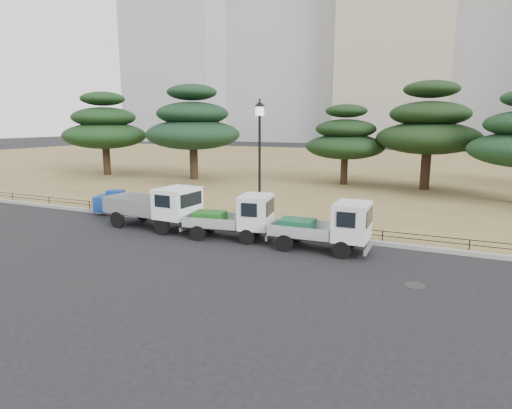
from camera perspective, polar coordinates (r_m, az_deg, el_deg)
The scene contains 16 objects.
ground at distance 16.15m, azimuth -2.96°, elevation -5.77°, with size 220.00×220.00×0.00m, color black.
lawn at distance 45.11m, azimuth 15.32°, elevation 4.76°, with size 120.00×56.00×0.15m, color olive.
curb at distance 18.38m, azimuth 0.78°, elevation -3.41°, with size 120.00×0.25×0.16m, color gray.
truck_large at distance 19.28m, azimuth -13.09°, elevation -0.06°, with size 4.44×1.99×1.89m.
truck_kei_front at distance 17.14m, azimuth -2.75°, elevation -1.64°, with size 3.63×1.96×1.83m.
truck_kei_rear at distance 15.72m, azimuth 9.49°, elevation -2.87°, with size 3.57×1.60×1.86m.
street_lamp at distance 18.20m, azimuth 0.48°, elevation 8.18°, with size 0.48×0.48×5.34m.
pipe_fence at distance 18.43m, azimuth 0.97°, elevation -2.22°, with size 38.00×0.04×0.40m.
tarp_pile at distance 23.08m, azimuth -18.45°, elevation 0.28°, with size 2.00×1.76×1.10m.
manhole at distance 13.35m, azimuth 20.41°, elevation -10.09°, with size 0.60×0.60×0.01m, color #2D2D30.
pine_west_far at distance 39.10m, azimuth -19.55°, elevation 9.67°, with size 6.92×6.92×6.99m.
pine_west_near at distance 34.35m, azimuth -8.42°, elevation 10.43°, with size 7.36×7.36×7.36m.
pine_center_left at distance 31.66m, azimuth 11.82°, elevation 8.59°, with size 5.64×5.64×5.73m.
pine_center_right at distance 30.91m, azimuth 22.02°, elevation 9.53°, with size 6.74×6.74×7.16m.
tower_far_west at distance 115.85m, azimuth -9.65°, elevation 24.73°, with size 24.00×20.00×65.00m, color #A0A0A5.
tower_center_left at distance 102.04m, azimuth 18.63°, elevation 23.37°, with size 22.00×20.00×55.00m, color #AAA08C.
Camera 1 is at (7.17, -13.70, 4.64)m, focal length 30.00 mm.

